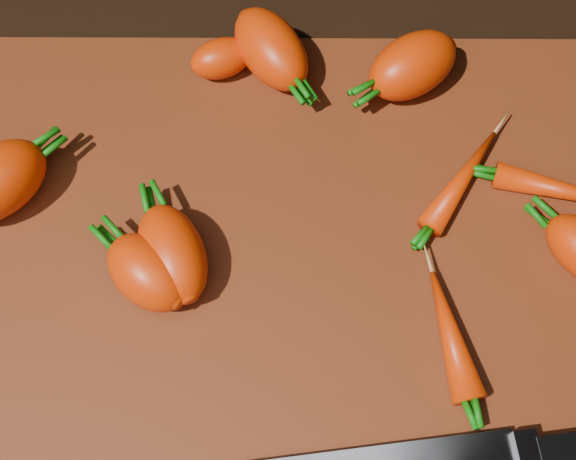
{
  "coord_description": "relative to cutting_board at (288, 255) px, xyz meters",
  "views": [
    {
      "loc": [
        0.0,
        -0.24,
        0.57
      ],
      "look_at": [
        0.0,
        0.01,
        0.03
      ],
      "focal_mm": 50.0,
      "sensor_mm": 36.0,
      "label": 1
    }
  ],
  "objects": [
    {
      "name": "carrot_7",
      "position": [
        0.14,
        0.06,
        0.02
      ],
      "size": [
        0.08,
        0.1,
        0.02
      ],
      "primitive_type": "ellipsoid",
      "rotation": [
        0.0,
        0.0,
        0.96
      ],
      "color": "#ED3000",
      "rests_on": "cutting_board"
    },
    {
      "name": "carrot_3",
      "position": [
        -0.08,
        -0.01,
        0.03
      ],
      "size": [
        0.07,
        0.09,
        0.05
      ],
      "primitive_type": "ellipsoid",
      "rotation": [
        0.0,
        0.0,
        1.96
      ],
      "color": "#ED3000",
      "rests_on": "cutting_board"
    },
    {
      "name": "ground",
      "position": [
        0.0,
        0.0,
        -0.01
      ],
      "size": [
        2.0,
        2.0,
        0.01
      ],
      "primitive_type": "cube",
      "color": "black"
    },
    {
      "name": "carrot_8",
      "position": [
        0.22,
        0.05,
        0.02
      ],
      "size": [
        0.12,
        0.05,
        0.02
      ],
      "primitive_type": "ellipsoid",
      "rotation": [
        0.0,
        0.0,
        -0.26
      ],
      "color": "#ED3000",
      "rests_on": "cutting_board"
    },
    {
      "name": "carrot_4",
      "position": [
        0.1,
        0.15,
        0.03
      ],
      "size": [
        0.09,
        0.09,
        0.05
      ],
      "primitive_type": "ellipsoid",
      "rotation": [
        0.0,
        0.0,
        3.73
      ],
      "color": "#ED3000",
      "rests_on": "cutting_board"
    },
    {
      "name": "carrot_2",
      "position": [
        -0.01,
        0.17,
        0.03
      ],
      "size": [
        0.09,
        0.1,
        0.05
      ],
      "primitive_type": "ellipsoid",
      "rotation": [
        0.0,
        0.0,
        -1.01
      ],
      "color": "#ED3000",
      "rests_on": "cutting_board"
    },
    {
      "name": "carrot_1",
      "position": [
        -0.1,
        -0.03,
        0.03
      ],
      "size": [
        0.08,
        0.08,
        0.05
      ],
      "primitive_type": "ellipsoid",
      "rotation": [
        0.0,
        0.0,
        2.38
      ],
      "color": "#ED3000",
      "rests_on": "cutting_board"
    },
    {
      "name": "carrot_9",
      "position": [
        0.12,
        -0.07,
        0.02
      ],
      "size": [
        0.04,
        0.1,
        0.03
      ],
      "primitive_type": "ellipsoid",
      "rotation": [
        0.0,
        0.0,
        1.77
      ],
      "color": "#ED3000",
      "rests_on": "cutting_board"
    },
    {
      "name": "cutting_board",
      "position": [
        0.0,
        0.0,
        0.0
      ],
      "size": [
        0.5,
        0.4,
        0.01
      ],
      "primitive_type": "cube",
      "color": "#55210C",
      "rests_on": "ground"
    },
    {
      "name": "carrot_5",
      "position": [
        -0.06,
        0.17,
        0.02
      ],
      "size": [
        0.06,
        0.05,
        0.03
      ],
      "primitive_type": "ellipsoid",
      "rotation": [
        0.0,
        0.0,
        0.35
      ],
      "color": "#ED3000",
      "rests_on": "cutting_board"
    }
  ]
}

